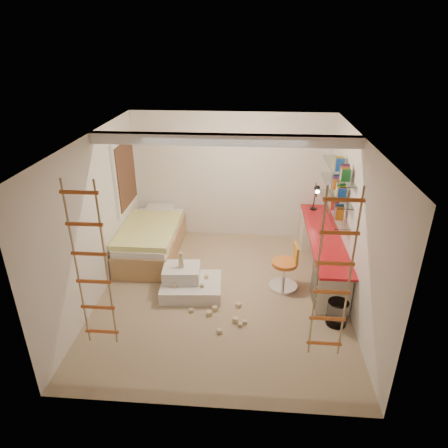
# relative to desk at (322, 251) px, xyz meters

# --- Properties ---
(floor) EXTENTS (4.50, 4.50, 0.00)m
(floor) POSITION_rel_desk_xyz_m (-1.72, -0.86, -0.40)
(floor) COLOR tan
(floor) RESTS_ON ground
(ceiling_beam) EXTENTS (4.00, 0.18, 0.16)m
(ceiling_beam) POSITION_rel_desk_xyz_m (-1.72, -0.56, 2.12)
(ceiling_beam) COLOR white
(ceiling_beam) RESTS_ON ceiling
(window_frame) EXTENTS (0.06, 1.15, 1.35)m
(window_frame) POSITION_rel_desk_xyz_m (-3.69, 0.64, 1.15)
(window_frame) COLOR white
(window_frame) RESTS_ON wall_left
(window_blind) EXTENTS (0.02, 1.00, 1.20)m
(window_blind) POSITION_rel_desk_xyz_m (-3.65, 0.64, 1.15)
(window_blind) COLOR #4C2D1E
(window_blind) RESTS_ON window_frame
(rope_ladder_left) EXTENTS (0.41, 0.04, 2.13)m
(rope_ladder_left) POSITION_rel_desk_xyz_m (-3.07, -2.61, 1.11)
(rope_ladder_left) COLOR #C24D21
(rope_ladder_left) RESTS_ON ceiling
(rope_ladder_right) EXTENTS (0.41, 0.04, 2.13)m
(rope_ladder_right) POSITION_rel_desk_xyz_m (-0.37, -2.61, 1.11)
(rope_ladder_right) COLOR orange
(rope_ladder_right) RESTS_ON ceiling
(waste_bin) EXTENTS (0.31, 0.31, 0.38)m
(waste_bin) POSITION_rel_desk_xyz_m (0.03, -1.48, -0.21)
(waste_bin) COLOR white
(waste_bin) RESTS_ON floor
(desk) EXTENTS (0.56, 2.80, 0.75)m
(desk) POSITION_rel_desk_xyz_m (0.00, 0.00, 0.00)
(desk) COLOR red
(desk) RESTS_ON floor
(shelves) EXTENTS (0.25, 1.80, 0.71)m
(shelves) POSITION_rel_desk_xyz_m (0.15, 0.27, 1.10)
(shelves) COLOR white
(shelves) RESTS_ON wall_right
(bed) EXTENTS (1.02, 2.00, 0.69)m
(bed) POSITION_rel_desk_xyz_m (-3.20, 0.36, -0.07)
(bed) COLOR #AD7F51
(bed) RESTS_ON floor
(task_lamp) EXTENTS (0.14, 0.36, 0.57)m
(task_lamp) POSITION_rel_desk_xyz_m (-0.05, 0.96, 0.73)
(task_lamp) COLOR black
(task_lamp) RESTS_ON desk
(swivel_chair) EXTENTS (0.53, 0.53, 0.83)m
(swivel_chair) POSITION_rel_desk_xyz_m (-0.68, -0.59, -0.10)
(swivel_chair) COLOR orange
(swivel_chair) RESTS_ON floor
(play_platform) EXTENTS (1.04, 0.83, 0.44)m
(play_platform) POSITION_rel_desk_xyz_m (-2.29, -0.84, -0.23)
(play_platform) COLOR silver
(play_platform) RESTS_ON floor
(toy_blocks) EXTENTS (1.22, 1.15, 0.71)m
(toy_blocks) POSITION_rel_desk_xyz_m (-1.93, -1.22, -0.20)
(toy_blocks) COLOR #CCB284
(toy_blocks) RESTS_ON floor
(books) EXTENTS (0.14, 0.64, 0.92)m
(books) POSITION_rel_desk_xyz_m (0.15, 0.27, 1.25)
(books) COLOR orange
(books) RESTS_ON shelves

